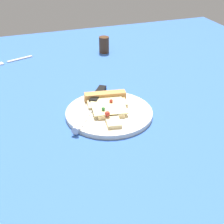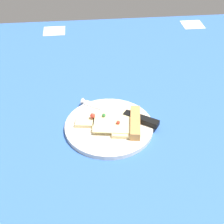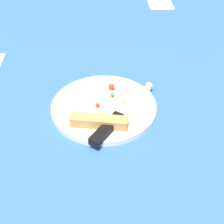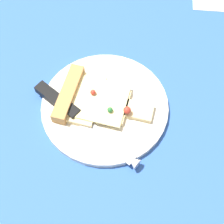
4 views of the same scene
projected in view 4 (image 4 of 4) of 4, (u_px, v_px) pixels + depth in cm
name	position (u px, v px, depth cm)	size (l,w,h in cm)	color
ground_plane	(92.00, 95.00, 62.53)	(157.19, 157.19, 3.00)	#3360B7
plate	(105.00, 106.00, 58.83)	(23.89, 23.89, 1.26)	silver
pizza_slice	(91.00, 100.00, 57.90)	(18.41, 12.51, 2.67)	beige
knife	(75.00, 115.00, 56.53)	(20.95, 15.36, 2.45)	silver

